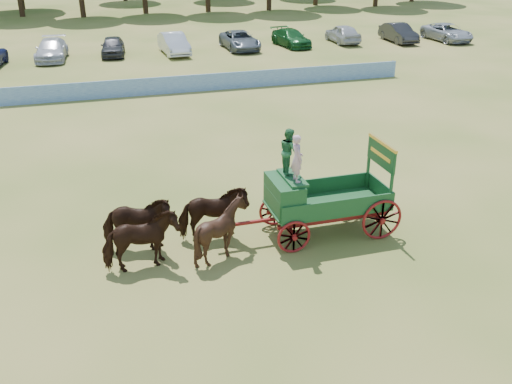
% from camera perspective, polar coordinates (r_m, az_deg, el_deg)
% --- Properties ---
extents(ground, '(160.00, 160.00, 0.00)m').
position_cam_1_polar(ground, '(20.39, 8.83, -2.25)').
color(ground, '#A08748').
rests_on(ground, ground).
extents(horse_lead_left, '(2.29, 1.23, 1.85)m').
position_cam_1_polar(horse_lead_left, '(16.94, -11.45, -4.89)').
color(horse_lead_left, black).
rests_on(horse_lead_left, ground).
extents(horse_lead_right, '(2.36, 1.45, 1.85)m').
position_cam_1_polar(horse_lead_right, '(17.91, -11.84, -3.20)').
color(horse_lead_right, black).
rests_on(horse_lead_right, ground).
extents(horse_wheel_left, '(1.97, 1.82, 1.85)m').
position_cam_1_polar(horse_wheel_left, '(17.24, -3.51, -3.83)').
color(horse_wheel_left, black).
rests_on(horse_wheel_left, ground).
extents(horse_wheel_right, '(2.22, 1.07, 1.85)m').
position_cam_1_polar(horse_wheel_right, '(18.19, -4.32, -2.24)').
color(horse_wheel_right, black).
rests_on(horse_wheel_right, ground).
extents(farm_dray, '(6.00, 2.00, 3.64)m').
position_cam_1_polar(farm_dray, '(18.24, 5.14, 0.10)').
color(farm_dray, maroon).
rests_on(farm_dray, ground).
extents(sponsor_banner, '(26.00, 0.08, 1.05)m').
position_cam_1_polar(sponsor_banner, '(36.07, -4.86, 10.88)').
color(sponsor_banner, '#1C509A').
rests_on(sponsor_banner, ground).
extents(parked_cars, '(51.57, 7.18, 1.64)m').
position_cam_1_polar(parked_cars, '(47.49, -7.19, 14.47)').
color(parked_cars, silver).
rests_on(parked_cars, ground).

